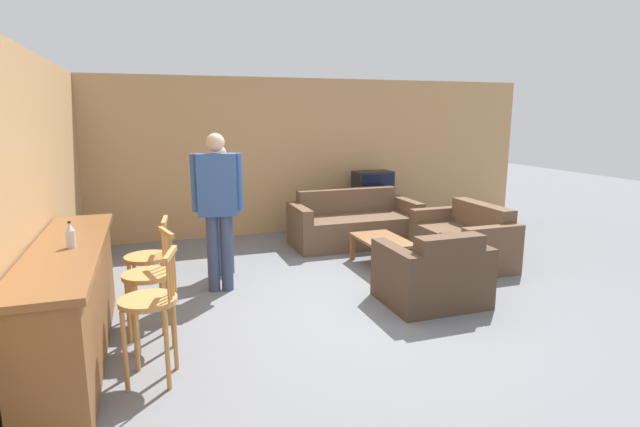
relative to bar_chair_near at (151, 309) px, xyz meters
name	(u,v)px	position (x,y,z in m)	size (l,w,h in m)	color
ground_plane	(362,303)	(2.15, 0.92, -0.58)	(24.00, 24.00, 0.00)	slate
wall_back	(279,157)	(2.15, 4.46, 0.72)	(9.40, 0.08, 2.60)	tan
wall_left	(50,182)	(-0.95, 2.19, 0.72)	(0.08, 8.54, 2.60)	tan
bar_counter	(72,302)	(-0.62, 0.60, -0.09)	(0.55, 2.64, 0.97)	brown
bar_chair_near	(151,309)	(0.00, 0.00, 0.00)	(0.52, 0.52, 1.02)	#B77F42
bar_chair_mid	(150,283)	(0.00, 0.64, 0.00)	(0.52, 0.52, 1.02)	#B77F42
bar_chair_far	(149,264)	(0.00, 1.21, 0.00)	(0.48, 0.48, 1.02)	#B77F42
couch_far	(354,225)	(3.04, 3.28, -0.27)	(1.96, 0.91, 0.84)	brown
armchair_near	(433,276)	(2.88, 0.69, -0.27)	(1.04, 0.86, 0.82)	#4C3828
loveseat_right	(464,241)	(4.10, 1.87, -0.27)	(0.84, 1.45, 0.81)	brown
coffee_table	(382,243)	(2.94, 2.07, -0.25)	(0.57, 0.94, 0.38)	brown
tv_unit	(372,216)	(3.72, 4.06, -0.32)	(1.20, 0.51, 0.51)	black
tv	(373,186)	(3.72, 4.06, 0.20)	(0.65, 0.41, 0.53)	black
bottle	(70,236)	(-0.57, 0.53, 0.49)	(0.07, 0.07, 0.22)	silver
person_by_window	(221,203)	(0.88, 2.43, 0.35)	(0.56, 0.26, 1.64)	#384260
person_by_counter	(218,203)	(0.77, 1.84, 0.46)	(0.57, 0.24, 1.81)	#384260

